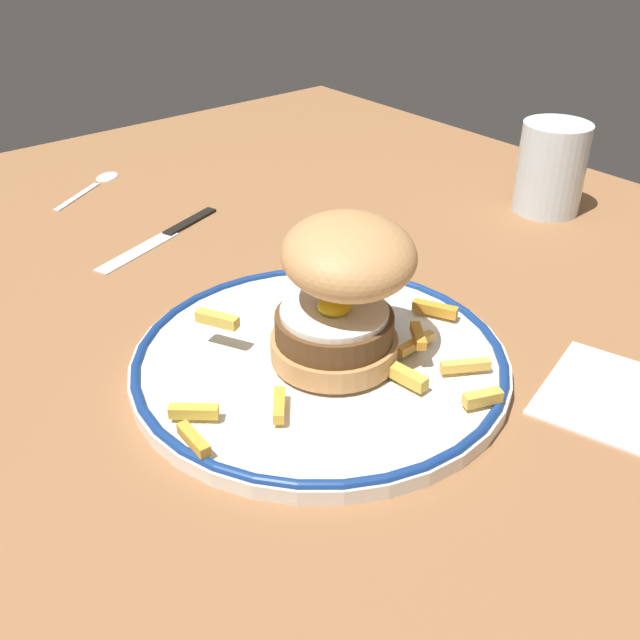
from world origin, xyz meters
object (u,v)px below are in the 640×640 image
Objects in this scene: dinner_plate at (320,360)px; burger at (342,290)px; water_glass at (550,173)px; spoon at (101,179)px; knife at (169,232)px; napkin at (632,402)px.

burger is at bearing 47.55° from dinner_plate.
dinner_plate is 6.67cm from burger.
water_glass is (-9.24, 39.45, -2.78)cm from burger.
spoon is (-41.39, -36.01, -4.16)cm from water_glass.
knife is (-29.98, 3.43, -0.58)cm from dinner_plate.
spoon is at bearing 176.34° from knife.
dinner_plate is 49.72cm from spoon.
knife is at bearing -3.66° from spoon.
dinner_plate is 2.94× the size of water_glass.
knife is (-31.11, 2.20, -7.03)cm from burger.
knife is 19.56cm from spoon.
water_glass is 0.58× the size of knife.
burger is 51.21cm from spoon.
napkin is (17.20, 13.89, -7.09)cm from burger.
burger is (1.13, 1.23, 6.46)cm from dinner_plate.
burger is 0.81× the size of knife.
water_glass is at bearing 101.28° from dinner_plate.
spoon reaches higher than napkin.
water_glass reaches higher than napkin.
burger reaches higher than dinner_plate.
dinner_plate is 23.77cm from napkin.
napkin is at bearing -44.03° from water_glass.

